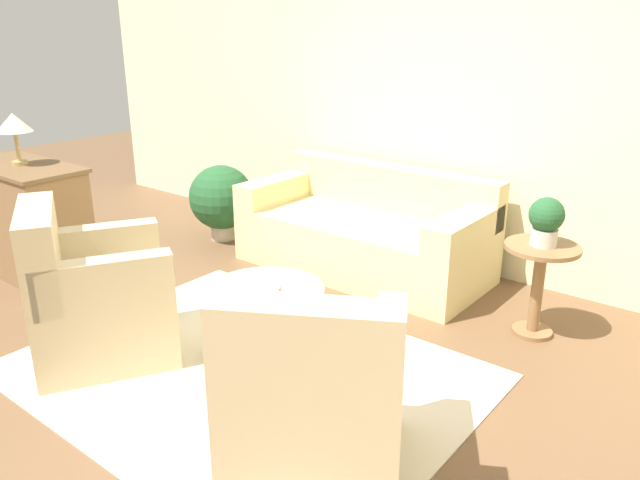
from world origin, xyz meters
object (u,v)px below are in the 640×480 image
(potted_plant_on_side_table, at_px, (546,220))
(table_lamp, at_px, (14,124))
(armchair_right, at_px, (316,404))
(dresser, at_px, (29,219))
(potted_plant_floor, at_px, (221,198))
(couch, at_px, (365,234))
(side_table, at_px, (539,275))
(armchair_left, at_px, (93,300))
(ottoman_table, at_px, (266,315))

(potted_plant_on_side_table, distance_m, table_lamp, 4.03)
(armchair_right, distance_m, table_lamp, 3.54)
(dresser, bearing_deg, potted_plant_floor, 70.91)
(couch, distance_m, dresser, 2.80)
(side_table, height_order, potted_plant_on_side_table, potted_plant_on_side_table)
(armchair_right, bearing_deg, armchair_left, 180.00)
(side_table, xyz_separation_m, table_lamp, (-3.68, -1.58, 0.83))
(potted_plant_on_side_table, xyz_separation_m, potted_plant_floor, (-3.12, 0.04, -0.42))
(couch, height_order, armchair_right, armchair_right)
(couch, height_order, potted_plant_on_side_table, potted_plant_on_side_table)
(armchair_left, distance_m, table_lamp, 1.88)
(armchair_right, height_order, potted_plant_floor, armchair_right)
(couch, distance_m, armchair_right, 2.63)
(armchair_right, bearing_deg, couch, 119.62)
(armchair_left, distance_m, ottoman_table, 1.09)
(couch, relative_size, side_table, 3.26)
(armchair_left, relative_size, potted_plant_floor, 1.50)
(armchair_left, xyz_separation_m, table_lamp, (-1.60, 0.45, 0.88))
(potted_plant_on_side_table, xyz_separation_m, table_lamp, (-3.68, -1.58, 0.45))
(side_table, bearing_deg, potted_plant_floor, 179.32)
(armchair_right, xyz_separation_m, side_table, (0.28, 2.03, 0.05))
(ottoman_table, bearing_deg, dresser, -175.43)
(potted_plant_on_side_table, bearing_deg, potted_plant_floor, 179.32)
(couch, bearing_deg, ottoman_table, -76.89)
(side_table, distance_m, potted_plant_floor, 3.12)
(couch, bearing_deg, potted_plant_on_side_table, -9.36)
(armchair_left, xyz_separation_m, armchair_right, (1.80, 0.00, 0.00))
(armchair_left, height_order, potted_plant_on_side_table, armchair_left)
(couch, bearing_deg, armchair_left, -102.20)
(armchair_left, distance_m, dresser, 1.67)
(dresser, distance_m, potted_plant_on_side_table, 4.02)
(armchair_left, relative_size, table_lamp, 2.68)
(couch, bearing_deg, dresser, -138.73)
(table_lamp, bearing_deg, dresser, 180.00)
(side_table, xyz_separation_m, potted_plant_on_side_table, (0.00, -0.00, 0.39))
(side_table, bearing_deg, armchair_left, -135.71)
(armchair_right, distance_m, ottoman_table, 1.13)
(armchair_right, distance_m, side_table, 2.05)
(armchair_right, relative_size, side_table, 1.70)
(ottoman_table, bearing_deg, potted_plant_floor, 143.55)
(couch, height_order, side_table, couch)
(ottoman_table, relative_size, side_table, 1.13)
(ottoman_table, bearing_deg, couch, 103.11)
(armchair_right, xyz_separation_m, potted_plant_on_side_table, (0.28, 2.03, 0.43))
(armchair_left, xyz_separation_m, potted_plant_floor, (-1.04, 2.07, 0.02))
(ottoman_table, relative_size, potted_plant_on_side_table, 2.26)
(dresser, bearing_deg, potted_plant_on_side_table, 23.23)
(side_table, distance_m, potted_plant_on_side_table, 0.39)
(potted_plant_on_side_table, relative_size, table_lamp, 0.79)
(armchair_left, bearing_deg, side_table, 44.29)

